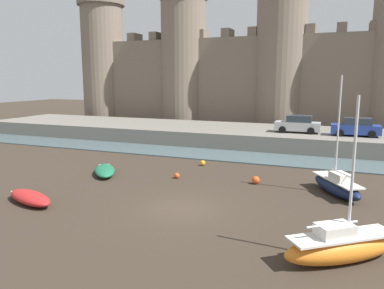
# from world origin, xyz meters

# --- Properties ---
(ground_plane) EXTENTS (160.00, 160.00, 0.00)m
(ground_plane) POSITION_xyz_m (0.00, 0.00, 0.00)
(ground_plane) COLOR #382D23
(water_channel) EXTENTS (80.00, 4.50, 0.10)m
(water_channel) POSITION_xyz_m (0.00, 13.34, 0.05)
(water_channel) COLOR slate
(water_channel) RESTS_ON ground
(quay_road) EXTENTS (63.71, 10.00, 1.51)m
(quay_road) POSITION_xyz_m (0.00, 20.59, 0.75)
(quay_road) COLOR slate
(quay_road) RESTS_ON ground
(castle) EXTENTS (58.47, 6.77, 20.88)m
(castle) POSITION_xyz_m (-0.00, 31.00, 7.99)
(castle) COLOR #7A6B5B
(castle) RESTS_ON ground
(rowboat_foreground_centre) EXTENTS (3.19, 3.67, 0.57)m
(rowboat_foreground_centre) POSITION_xyz_m (-7.59, 4.30, 0.30)
(rowboat_foreground_centre) COLOR #1E6B47
(rowboat_foreground_centre) RESTS_ON ground
(sailboat_midflat_right) EXTENTS (3.30, 4.36, 6.70)m
(sailboat_midflat_right) POSITION_xyz_m (7.29, 5.35, 0.56)
(sailboat_midflat_right) COLOR #141E3D
(sailboat_midflat_right) RESTS_ON ground
(sailboat_near_channel_right) EXTENTS (4.39, 3.80, 5.97)m
(sailboat_near_channel_right) POSITION_xyz_m (7.54, -3.09, 0.61)
(sailboat_near_channel_right) COLOR orange
(sailboat_near_channel_right) RESTS_ON ground
(rowboat_foreground_left) EXTENTS (3.80, 2.34, 0.63)m
(rowboat_foreground_left) POSITION_xyz_m (-7.76, -2.24, 0.33)
(rowboat_foreground_left) COLOR red
(rowboat_foreground_left) RESTS_ON ground
(mooring_buoy_off_centre) EXTENTS (0.41, 0.41, 0.41)m
(mooring_buoy_off_centre) POSITION_xyz_m (-2.25, 9.33, 0.20)
(mooring_buoy_off_centre) COLOR orange
(mooring_buoy_off_centre) RESTS_ON ground
(mooring_buoy_near_shore) EXTENTS (0.37, 0.37, 0.37)m
(mooring_buoy_near_shore) POSITION_xyz_m (-2.58, 5.23, 0.19)
(mooring_buoy_near_shore) COLOR #E04C1E
(mooring_buoy_near_shore) RESTS_ON ground
(mooring_buoy_mid_mud) EXTENTS (0.51, 0.51, 0.51)m
(mooring_buoy_mid_mud) POSITION_xyz_m (2.56, 5.84, 0.25)
(mooring_buoy_mid_mud) COLOR #E04C1E
(mooring_buoy_mid_mud) RESTS_ON ground
(car_quay_centre_east) EXTENTS (4.13, 1.94, 1.62)m
(car_quay_centre_east) POSITION_xyz_m (8.60, 19.08, 2.29)
(car_quay_centre_east) COLOR #263F99
(car_quay_centre_east) RESTS_ON quay_road
(car_quay_centre_west) EXTENTS (4.13, 1.94, 1.62)m
(car_quay_centre_west) POSITION_xyz_m (3.59, 19.40, 2.29)
(car_quay_centre_west) COLOR #B2B5B7
(car_quay_centre_west) RESTS_ON quay_road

